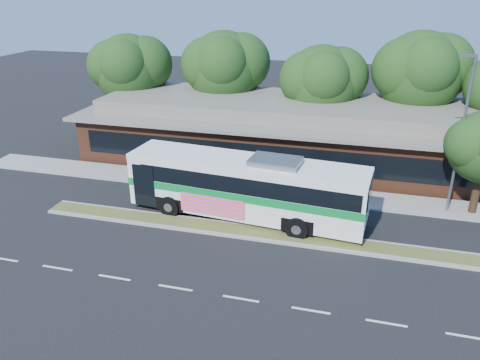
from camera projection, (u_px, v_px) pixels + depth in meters
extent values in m
plane|color=black|center=(265.00, 241.00, 24.45)|extent=(120.00, 120.00, 0.00)
cube|color=#4E5724|center=(268.00, 234.00, 24.96)|extent=(26.00, 1.10, 0.15)
cube|color=gray|center=(286.00, 191.00, 30.12)|extent=(44.00, 2.60, 0.12)
cube|color=black|center=(73.00, 150.00, 37.62)|extent=(14.00, 12.00, 0.01)
cube|color=brown|center=(302.00, 138.00, 35.38)|extent=(32.00, 10.00, 3.20)
cube|color=slate|center=(303.00, 116.00, 34.70)|extent=(33.20, 11.20, 0.24)
cube|color=slate|center=(303.00, 107.00, 34.46)|extent=(30.00, 8.00, 1.00)
cube|color=black|center=(291.00, 159.00, 30.87)|extent=(30.00, 0.06, 1.60)
cylinder|color=slate|center=(460.00, 139.00, 25.74)|extent=(0.16, 0.16, 9.00)
cube|color=slate|center=(468.00, 56.00, 24.07)|extent=(0.90, 0.18, 0.14)
cylinder|color=black|center=(133.00, 113.00, 40.57)|extent=(0.44, 0.44, 3.99)
sphere|color=#123813|center=(129.00, 69.00, 39.10)|extent=(5.80, 5.80, 5.80)
sphere|color=#123813|center=(145.00, 64.00, 38.99)|extent=(4.52, 4.52, 4.52)
cylinder|color=black|center=(225.00, 115.00, 39.51)|extent=(0.44, 0.44, 4.20)
sphere|color=#123813|center=(224.00, 68.00, 37.98)|extent=(6.00, 6.00, 6.00)
sphere|color=#123813|center=(241.00, 62.00, 37.87)|extent=(4.68, 4.68, 4.68)
cylinder|color=black|center=(318.00, 128.00, 36.80)|extent=(0.44, 0.44, 3.78)
sphere|color=#123813|center=(321.00, 82.00, 35.40)|extent=(5.60, 5.60, 5.60)
sphere|color=#123813|center=(339.00, 76.00, 35.30)|extent=(4.37, 4.37, 4.37)
cylinder|color=black|center=(411.00, 127.00, 35.90)|extent=(0.44, 0.44, 4.41)
sphere|color=#123813|center=(419.00, 74.00, 34.31)|extent=(6.20, 6.20, 6.20)
sphere|color=#123813|center=(440.00, 67.00, 34.20)|extent=(4.84, 4.84, 4.84)
cube|color=white|center=(246.00, 186.00, 26.23)|extent=(13.64, 4.09, 3.09)
cube|color=black|center=(252.00, 177.00, 25.88)|extent=(12.58, 4.05, 0.93)
cube|color=white|center=(246.00, 163.00, 25.68)|extent=(13.67, 4.11, 0.29)
cube|color=#057D2F|center=(246.00, 188.00, 26.27)|extent=(13.71, 4.16, 0.43)
cube|color=black|center=(141.00, 165.00, 28.24)|extent=(0.30, 2.51, 1.92)
cube|color=black|center=(370.00, 192.00, 23.79)|extent=(0.28, 2.34, 1.24)
cube|color=#DB43E5|center=(212.00, 206.00, 25.74)|extent=(3.80, 0.41, 1.12)
cube|color=slate|center=(275.00, 162.00, 25.03)|extent=(2.84, 2.03, 0.34)
cylinder|color=black|center=(170.00, 206.00, 26.85)|extent=(1.26, 0.52, 1.23)
cylinder|color=black|center=(191.00, 188.00, 29.28)|extent=(1.26, 0.52, 1.23)
cylinder|color=black|center=(297.00, 228.00, 24.46)|extent=(1.26, 0.52, 1.23)
cylinder|color=black|center=(309.00, 206.00, 26.88)|extent=(1.26, 0.52, 1.23)
imported|color=silver|center=(133.00, 148.00, 36.00)|extent=(5.26, 3.61, 1.42)
cylinder|color=black|center=(476.00, 191.00, 26.78)|extent=(0.44, 0.44, 2.89)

